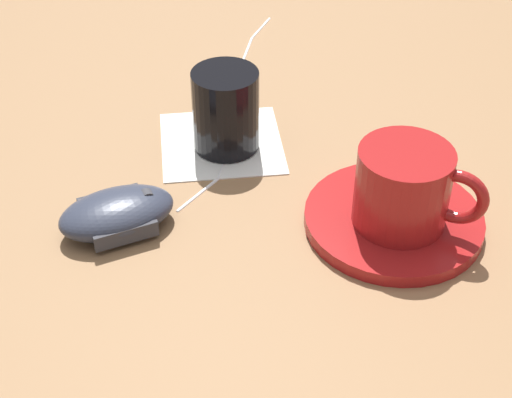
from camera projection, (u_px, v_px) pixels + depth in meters
ground_plane at (270, 180)px, 0.72m from camera, size 3.00×3.00×0.00m
saucer at (393, 220)px, 0.67m from camera, size 0.15×0.15×0.01m
coffee_cup at (405, 188)px, 0.64m from camera, size 0.11×0.08×0.07m
computer_mouse at (117, 213)px, 0.66m from camera, size 0.11×0.11×0.03m
mouse_cable at (232, 98)px, 0.83m from camera, size 0.04×0.39×0.00m
napkin_under_glass at (221, 142)px, 0.77m from camera, size 0.15×0.15×0.00m
drinking_glass at (226, 110)px, 0.74m from camera, size 0.06×0.06×0.08m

